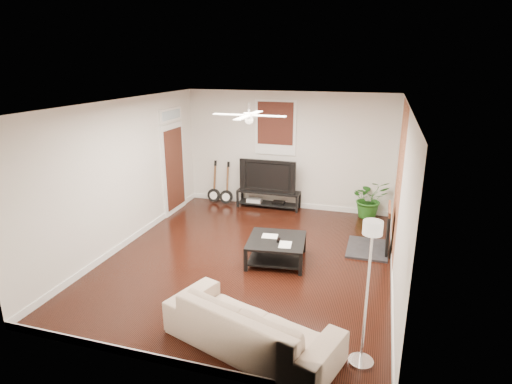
# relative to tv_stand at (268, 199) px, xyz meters

# --- Properties ---
(room) EXTENTS (5.01, 6.01, 2.81)m
(room) POSITION_rel_tv_stand_xyz_m (0.40, -2.78, 1.18)
(room) COLOR black
(room) RESTS_ON ground
(brick_accent) EXTENTS (0.02, 2.20, 2.80)m
(brick_accent) POSITION_rel_tv_stand_xyz_m (2.89, -1.78, 1.18)
(brick_accent) COLOR #975130
(brick_accent) RESTS_ON floor
(fireplace) EXTENTS (0.80, 1.10, 0.92)m
(fireplace) POSITION_rel_tv_stand_xyz_m (2.60, -1.78, 0.24)
(fireplace) COLOR black
(fireplace) RESTS_ON floor
(window_back) EXTENTS (1.00, 0.06, 1.30)m
(window_back) POSITION_rel_tv_stand_xyz_m (0.10, 0.19, 1.73)
(window_back) COLOR #3C1410
(window_back) RESTS_ON wall_back
(door_left) EXTENTS (0.08, 1.00, 2.50)m
(door_left) POSITION_rel_tv_stand_xyz_m (-2.06, -0.88, 1.03)
(door_left) COLOR white
(door_left) RESTS_ON wall_left
(tv_stand) EXTENTS (1.54, 0.41, 0.43)m
(tv_stand) POSITION_rel_tv_stand_xyz_m (0.00, 0.00, 0.00)
(tv_stand) COLOR black
(tv_stand) RESTS_ON floor
(tv) EXTENTS (1.38, 0.18, 0.79)m
(tv) POSITION_rel_tv_stand_xyz_m (-0.00, 0.02, 0.61)
(tv) COLOR black
(tv) RESTS_ON tv_stand
(coffee_table) EXTENTS (1.11, 1.11, 0.42)m
(coffee_table) POSITION_rel_tv_stand_xyz_m (0.89, -2.75, -0.01)
(coffee_table) COLOR black
(coffee_table) RESTS_ON floor
(sofa) EXTENTS (2.40, 1.54, 0.65)m
(sofa) POSITION_rel_tv_stand_xyz_m (1.18, -5.16, 0.11)
(sofa) COLOR tan
(sofa) RESTS_ON floor
(floor_lamp) EXTENTS (0.38, 0.38, 1.83)m
(floor_lamp) POSITION_rel_tv_stand_xyz_m (2.53, -5.06, 0.70)
(floor_lamp) COLOR white
(floor_lamp) RESTS_ON floor
(potted_plant) EXTENTS (1.01, 0.94, 0.91)m
(potted_plant) POSITION_rel_tv_stand_xyz_m (2.39, 0.04, 0.24)
(potted_plant) COLOR #23621C
(potted_plant) RESTS_ON floor
(guitar_left) EXTENTS (0.34, 0.24, 1.08)m
(guitar_left) POSITION_rel_tv_stand_xyz_m (-1.43, -0.03, 0.32)
(guitar_left) COLOR black
(guitar_left) RESTS_ON floor
(guitar_right) EXTENTS (0.36, 0.28, 1.08)m
(guitar_right) POSITION_rel_tv_stand_xyz_m (-1.08, -0.06, 0.32)
(guitar_right) COLOR black
(guitar_right) RESTS_ON floor
(ceiling_fan) EXTENTS (1.24, 1.24, 0.32)m
(ceiling_fan) POSITION_rel_tv_stand_xyz_m (0.40, -2.78, 2.38)
(ceiling_fan) COLOR white
(ceiling_fan) RESTS_ON ceiling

